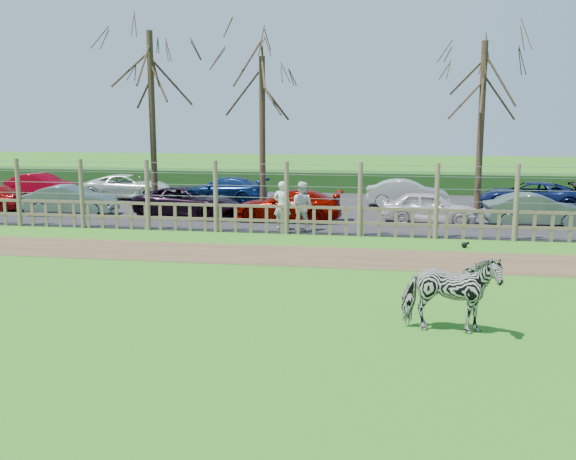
% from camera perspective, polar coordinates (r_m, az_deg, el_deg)
% --- Properties ---
extents(ground, '(120.00, 120.00, 0.00)m').
position_cam_1_polar(ground, '(14.43, -5.64, -5.85)').
color(ground, '#53942E').
rests_on(ground, ground).
extents(dirt_strip, '(34.00, 2.80, 0.01)m').
position_cam_1_polar(dirt_strip, '(18.68, -1.98, -2.20)').
color(dirt_strip, brown).
rests_on(dirt_strip, ground).
extents(asphalt, '(44.00, 13.00, 0.04)m').
position_cam_1_polar(asphalt, '(28.40, 2.13, 1.94)').
color(asphalt, '#232326').
rests_on(asphalt, ground).
extents(hedge, '(46.00, 2.00, 1.10)m').
position_cam_1_polar(hedge, '(35.25, 3.66, 4.31)').
color(hedge, '#1E4716').
rests_on(hedge, ground).
extents(fence, '(30.16, 0.16, 2.50)m').
position_cam_1_polar(fence, '(21.93, -0.13, 1.71)').
color(fence, brown).
rests_on(fence, ground).
extents(tree_left, '(4.80, 4.80, 7.88)m').
position_cam_1_polar(tree_left, '(27.90, -12.09, 13.12)').
color(tree_left, '#3D2B1E').
rests_on(tree_left, ground).
extents(tree_mid, '(4.80, 4.80, 6.83)m').
position_cam_1_polar(tree_mid, '(27.51, -2.31, 11.81)').
color(tree_mid, '#3D2B1E').
rests_on(tree_mid, ground).
extents(tree_right, '(4.80, 4.80, 7.35)m').
position_cam_1_polar(tree_right, '(27.62, 16.94, 12.18)').
color(tree_right, '#3D2B1E').
rests_on(tree_right, ground).
extents(zebra, '(1.80, 0.89, 1.49)m').
position_cam_1_polar(zebra, '(12.12, 14.22, -5.49)').
color(zebra, gray).
rests_on(zebra, ground).
extents(visitor_a, '(0.63, 0.42, 1.72)m').
position_cam_1_polar(visitor_a, '(22.57, -0.52, 2.19)').
color(visitor_a, silver).
rests_on(visitor_a, asphalt).
extents(visitor_b, '(0.95, 0.81, 1.72)m').
position_cam_1_polar(visitor_b, '(22.40, 1.20, 2.13)').
color(visitor_b, silver).
rests_on(visitor_b, asphalt).
extents(crow, '(0.24, 0.18, 0.20)m').
position_cam_1_polar(crow, '(20.41, 15.44, -1.27)').
color(crow, black).
rests_on(crow, ground).
extents(car_1, '(3.76, 1.68, 1.20)m').
position_cam_1_polar(car_1, '(27.69, -18.69, 2.53)').
color(car_1, slate).
rests_on(car_1, asphalt).
extents(car_2, '(4.53, 2.50, 1.20)m').
position_cam_1_polar(car_2, '(26.04, -8.89, 2.50)').
color(car_2, black).
rests_on(car_2, asphalt).
extents(car_3, '(4.14, 1.70, 1.20)m').
position_cam_1_polar(car_3, '(24.64, 0.02, 2.21)').
color(car_3, '#810700').
rests_on(car_3, asphalt).
extents(car_4, '(3.62, 1.68, 1.20)m').
position_cam_1_polar(car_4, '(24.62, 12.45, 1.97)').
color(car_4, white).
rests_on(car_4, asphalt).
extents(car_5, '(3.73, 1.56, 1.20)m').
position_cam_1_polar(car_5, '(24.96, 21.18, 1.65)').
color(car_5, '#51645D').
rests_on(car_5, asphalt).
extents(car_7, '(3.78, 1.75, 1.20)m').
position_cam_1_polar(car_7, '(34.44, -21.07, 3.71)').
color(car_7, maroon).
rests_on(car_7, asphalt).
extents(car_8, '(4.48, 2.37, 1.20)m').
position_cam_1_polar(car_8, '(32.59, -14.02, 3.76)').
color(car_8, silver).
rests_on(car_8, asphalt).
extents(car_9, '(4.24, 1.95, 1.20)m').
position_cam_1_polar(car_9, '(30.30, -5.77, 3.57)').
color(car_9, '#0C2252').
rests_on(car_9, asphalt).
extents(car_11, '(3.66, 1.32, 1.20)m').
position_cam_1_polar(car_11, '(29.24, 10.55, 3.23)').
color(car_11, beige).
rests_on(car_11, asphalt).
extents(car_12, '(4.51, 2.46, 1.20)m').
position_cam_1_polar(car_12, '(29.82, 20.61, 2.90)').
color(car_12, '#101C4A').
rests_on(car_12, asphalt).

